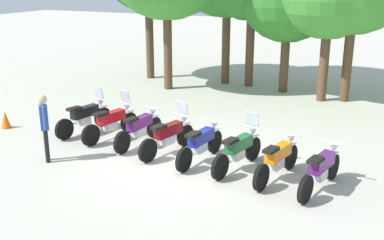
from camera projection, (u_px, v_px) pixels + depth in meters
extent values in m
plane|color=#BCB7A8|center=(184.00, 157.00, 12.62)|extent=(80.00, 80.00, 0.00)
cylinder|color=black|center=(103.00, 117.00, 15.03)|extent=(0.22, 0.65, 0.64)
cylinder|color=black|center=(64.00, 129.00, 13.83)|extent=(0.22, 0.65, 0.64)
cube|color=silver|center=(102.00, 107.00, 14.93)|extent=(0.19, 0.38, 0.04)
cube|color=black|center=(85.00, 112.00, 14.37)|extent=(0.44, 0.98, 0.30)
cube|color=silver|center=(84.00, 120.00, 14.41)|extent=(0.29, 0.43, 0.24)
cube|color=black|center=(74.00, 109.00, 14.00)|extent=(0.32, 0.48, 0.08)
cylinder|color=silver|center=(100.00, 108.00, 14.87)|extent=(0.09, 0.23, 0.64)
cylinder|color=silver|center=(97.00, 99.00, 14.70)|extent=(0.62, 0.15, 0.04)
sphere|color=silver|center=(100.00, 101.00, 14.84)|extent=(0.19, 0.19, 0.16)
cylinder|color=silver|center=(73.00, 124.00, 14.28)|extent=(0.20, 0.70, 0.07)
cube|color=silver|center=(98.00, 92.00, 14.69)|extent=(0.38, 0.20, 0.39)
cylinder|color=black|center=(129.00, 122.00, 14.51)|extent=(0.23, 0.65, 0.64)
cylinder|color=black|center=(91.00, 135.00, 13.32)|extent=(0.23, 0.65, 0.64)
cube|color=silver|center=(128.00, 112.00, 14.40)|extent=(0.19, 0.38, 0.04)
cube|color=red|center=(111.00, 117.00, 13.85)|extent=(0.45, 0.98, 0.30)
cube|color=silver|center=(110.00, 126.00, 13.89)|extent=(0.30, 0.44, 0.24)
cube|color=black|center=(101.00, 114.00, 13.49)|extent=(0.33, 0.48, 0.08)
cylinder|color=silver|center=(126.00, 113.00, 14.34)|extent=(0.10, 0.23, 0.64)
cylinder|color=silver|center=(124.00, 103.00, 14.17)|extent=(0.61, 0.17, 0.04)
sphere|color=silver|center=(127.00, 106.00, 14.31)|extent=(0.19, 0.19, 0.16)
cylinder|color=silver|center=(99.00, 129.00, 13.77)|extent=(0.22, 0.70, 0.07)
cube|color=silver|center=(125.00, 96.00, 14.16)|extent=(0.38, 0.21, 0.39)
cylinder|color=black|center=(154.00, 127.00, 14.03)|extent=(0.16, 0.65, 0.64)
cylinder|color=black|center=(122.00, 143.00, 12.75)|extent=(0.16, 0.65, 0.64)
cube|color=silver|center=(154.00, 116.00, 13.93)|extent=(0.15, 0.37, 0.04)
cube|color=#59196B|center=(140.00, 122.00, 13.33)|extent=(0.35, 0.97, 0.30)
cube|color=silver|center=(139.00, 132.00, 13.37)|extent=(0.26, 0.42, 0.24)
cube|color=black|center=(131.00, 120.00, 12.94)|extent=(0.28, 0.46, 0.08)
cylinder|color=silver|center=(152.00, 118.00, 13.86)|extent=(0.07, 0.23, 0.64)
cylinder|color=silver|center=(150.00, 108.00, 13.69)|extent=(0.62, 0.09, 0.04)
sphere|color=silver|center=(153.00, 111.00, 13.83)|extent=(0.17, 0.17, 0.16)
cylinder|color=silver|center=(128.00, 136.00, 13.22)|extent=(0.13, 0.70, 0.07)
cylinder|color=black|center=(185.00, 135.00, 13.34)|extent=(0.25, 0.65, 0.64)
cylinder|color=black|center=(148.00, 151.00, 12.18)|extent=(0.25, 0.65, 0.64)
cube|color=silver|center=(185.00, 124.00, 13.24)|extent=(0.20, 0.38, 0.04)
cube|color=maroon|center=(168.00, 130.00, 12.69)|extent=(0.47, 0.98, 0.30)
cube|color=silver|center=(167.00, 140.00, 12.73)|extent=(0.31, 0.44, 0.24)
cube|color=black|center=(158.00, 127.00, 12.33)|extent=(0.34, 0.48, 0.08)
cylinder|color=silver|center=(183.00, 125.00, 13.18)|extent=(0.10, 0.23, 0.64)
cylinder|color=silver|center=(181.00, 115.00, 13.01)|extent=(0.61, 0.18, 0.04)
sphere|color=silver|center=(184.00, 118.00, 13.14)|extent=(0.19, 0.19, 0.16)
cylinder|color=silver|center=(156.00, 144.00, 12.62)|extent=(0.23, 0.70, 0.07)
cube|color=silver|center=(182.00, 107.00, 12.99)|extent=(0.38, 0.21, 0.39)
cylinder|color=black|center=(215.00, 142.00, 12.83)|extent=(0.18, 0.65, 0.64)
cylinder|color=black|center=(184.00, 160.00, 11.58)|extent=(0.18, 0.65, 0.64)
cube|color=silver|center=(215.00, 130.00, 12.73)|extent=(0.17, 0.37, 0.04)
cube|color=navy|center=(201.00, 137.00, 12.14)|extent=(0.38, 0.98, 0.30)
cube|color=silver|center=(200.00, 147.00, 12.18)|extent=(0.27, 0.43, 0.24)
cube|color=black|center=(193.00, 134.00, 11.76)|extent=(0.30, 0.47, 0.08)
cylinder|color=silver|center=(213.00, 132.00, 12.66)|extent=(0.08, 0.23, 0.64)
cylinder|color=silver|center=(212.00, 121.00, 12.49)|extent=(0.62, 0.12, 0.04)
sphere|color=silver|center=(214.00, 124.00, 12.63)|extent=(0.18, 0.18, 0.16)
cylinder|color=silver|center=(189.00, 152.00, 12.04)|extent=(0.16, 0.70, 0.07)
cylinder|color=black|center=(253.00, 149.00, 12.31)|extent=(0.24, 0.65, 0.64)
cylinder|color=black|center=(220.00, 167.00, 11.14)|extent=(0.24, 0.65, 0.64)
cube|color=silver|center=(254.00, 136.00, 12.21)|extent=(0.20, 0.38, 0.04)
cube|color=#1E6033|center=(239.00, 144.00, 11.66)|extent=(0.46, 0.98, 0.30)
cube|color=silver|center=(237.00, 154.00, 11.70)|extent=(0.30, 0.44, 0.24)
cube|color=black|center=(230.00, 141.00, 11.30)|extent=(0.33, 0.48, 0.08)
cylinder|color=silver|center=(252.00, 138.00, 12.15)|extent=(0.10, 0.23, 0.64)
cylinder|color=silver|center=(250.00, 127.00, 11.98)|extent=(0.61, 0.17, 0.04)
sphere|color=silver|center=(253.00, 130.00, 12.12)|extent=(0.19, 0.19, 0.16)
cylinder|color=silver|center=(225.00, 159.00, 11.59)|extent=(0.22, 0.70, 0.07)
cube|color=silver|center=(252.00, 119.00, 11.97)|extent=(0.38, 0.21, 0.39)
cylinder|color=black|center=(290.00, 157.00, 11.76)|extent=(0.23, 0.65, 0.64)
cylinder|color=black|center=(261.00, 178.00, 10.57)|extent=(0.23, 0.65, 0.64)
cube|color=silver|center=(291.00, 144.00, 11.66)|extent=(0.19, 0.38, 0.04)
cube|color=orange|center=(278.00, 152.00, 11.10)|extent=(0.44, 0.98, 0.30)
cube|color=silver|center=(277.00, 164.00, 11.14)|extent=(0.30, 0.44, 0.24)
cube|color=black|center=(271.00, 150.00, 10.73)|extent=(0.32, 0.48, 0.08)
cylinder|color=silver|center=(290.00, 146.00, 11.60)|extent=(0.09, 0.23, 0.64)
cylinder|color=silver|center=(289.00, 134.00, 11.43)|extent=(0.61, 0.16, 0.04)
sphere|color=silver|center=(291.00, 138.00, 11.56)|extent=(0.19, 0.19, 0.16)
cylinder|color=silver|center=(265.00, 168.00, 11.02)|extent=(0.21, 0.70, 0.07)
cylinder|color=black|center=(333.00, 167.00, 11.17)|extent=(0.24, 0.65, 0.64)
cylinder|color=black|center=(305.00, 189.00, 9.99)|extent=(0.24, 0.65, 0.64)
cube|color=silver|center=(334.00, 153.00, 11.07)|extent=(0.19, 0.38, 0.04)
cube|color=#59196B|center=(322.00, 162.00, 10.51)|extent=(0.46, 0.98, 0.30)
cube|color=silver|center=(320.00, 174.00, 10.55)|extent=(0.30, 0.44, 0.24)
cube|color=black|center=(315.00, 160.00, 10.15)|extent=(0.33, 0.48, 0.08)
cylinder|color=silver|center=(332.00, 156.00, 11.00)|extent=(0.10, 0.23, 0.64)
cylinder|color=silver|center=(332.00, 143.00, 10.84)|extent=(0.61, 0.17, 0.04)
sphere|color=silver|center=(334.00, 146.00, 10.97)|extent=(0.19, 0.19, 0.16)
cylinder|color=silver|center=(308.00, 179.00, 10.44)|extent=(0.22, 0.70, 0.07)
cylinder|color=black|center=(46.00, 145.00, 12.27)|extent=(0.16, 0.16, 0.88)
cylinder|color=black|center=(47.00, 147.00, 12.12)|extent=(0.16, 0.16, 0.88)
cube|color=#33519E|center=(44.00, 118.00, 11.97)|extent=(0.30, 0.30, 0.66)
cylinder|color=#33519E|center=(43.00, 115.00, 12.11)|extent=(0.11, 0.11, 0.62)
cylinder|color=#33519E|center=(44.00, 119.00, 11.82)|extent=(0.11, 0.11, 0.62)
sphere|color=#DBAD89|center=(42.00, 100.00, 11.83)|extent=(0.34, 0.34, 0.24)
cylinder|color=brown|center=(150.00, 38.00, 21.62)|extent=(0.36, 0.36, 3.71)
cylinder|color=brown|center=(168.00, 46.00, 19.53)|extent=(0.36, 0.36, 3.65)
cylinder|color=brown|center=(226.00, 42.00, 20.55)|extent=(0.36, 0.36, 3.69)
cylinder|color=brown|center=(250.00, 46.00, 20.06)|extent=(0.36, 0.36, 3.51)
cylinder|color=brown|center=(285.00, 60.00, 19.19)|extent=(0.36, 0.36, 2.65)
cylinder|color=brown|center=(324.00, 63.00, 17.77)|extent=(0.36, 0.36, 2.96)
cylinder|color=brown|center=(348.00, 60.00, 17.69)|extent=(0.36, 0.36, 3.19)
cone|color=orange|center=(5.00, 120.00, 14.90)|extent=(0.32, 0.32, 0.55)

